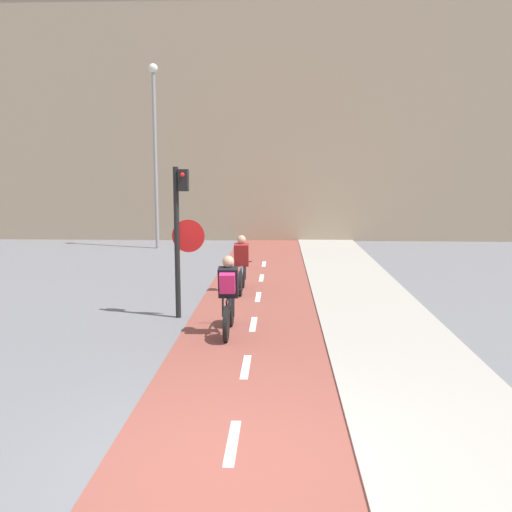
# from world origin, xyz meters

# --- Properties ---
(ground_plane) EXTENTS (120.00, 120.00, 0.00)m
(ground_plane) POSITION_xyz_m (0.00, 0.00, 0.00)
(ground_plane) COLOR slate
(bike_lane) EXTENTS (2.66, 60.00, 0.02)m
(bike_lane) POSITION_xyz_m (0.00, 0.01, 0.01)
(bike_lane) COLOR brown
(bike_lane) RESTS_ON ground_plane
(sidewalk_strip) EXTENTS (2.40, 60.00, 0.05)m
(sidewalk_strip) POSITION_xyz_m (2.53, 0.00, 0.03)
(sidewalk_strip) COLOR #A8A399
(sidewalk_strip) RESTS_ON ground_plane
(building_row_background) EXTENTS (60.00, 5.20, 11.15)m
(building_row_background) POSITION_xyz_m (0.00, 22.16, 5.59)
(building_row_background) COLOR gray
(building_row_background) RESTS_ON ground_plane
(traffic_light_pole) EXTENTS (0.67, 0.25, 3.11)m
(traffic_light_pole) POSITION_xyz_m (-1.51, 6.05, 1.93)
(traffic_light_pole) COLOR black
(traffic_light_pole) RESTS_ON ground_plane
(street_lamp_far) EXTENTS (0.36, 0.36, 7.12)m
(street_lamp_far) POSITION_xyz_m (-4.37, 16.93, 4.33)
(street_lamp_far) COLOR gray
(street_lamp_far) RESTS_ON ground_plane
(cyclist_near) EXTENTS (0.46, 1.70, 1.48)m
(cyclist_near) POSITION_xyz_m (-0.43, 4.83, 0.71)
(cyclist_near) COLOR black
(cyclist_near) RESTS_ON ground_plane
(cyclist_far) EXTENTS (0.46, 1.64, 1.45)m
(cyclist_far) POSITION_xyz_m (-0.44, 8.63, 0.66)
(cyclist_far) COLOR black
(cyclist_far) RESTS_ON ground_plane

